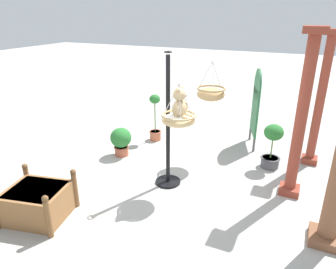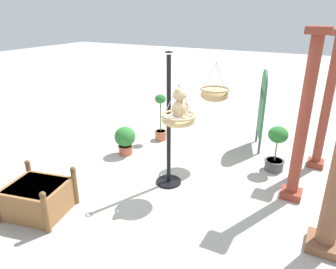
{
  "view_description": "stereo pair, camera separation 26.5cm",
  "coord_description": "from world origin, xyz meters",
  "px_view_note": "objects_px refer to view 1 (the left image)",
  "views": [
    {
      "loc": [
        4.14,
        2.03,
        2.84
      ],
      "look_at": [
        -0.03,
        0.11,
        1.0
      ],
      "focal_mm": 33.21,
      "sensor_mm": 36.0,
      "label": 1
    },
    {
      "loc": [
        4.03,
        2.26,
        2.84
      ],
      "look_at": [
        -0.03,
        0.11,
        1.0
      ],
      "focal_mm": 33.21,
      "sensor_mm": 36.0,
      "label": 2
    }
  ],
  "objects_px": {
    "greenhouse_pillar_right": "(320,103)",
    "display_sign_board": "(256,102)",
    "wooden_planter_box": "(38,202)",
    "potted_plant_tall_leafy": "(155,121)",
    "display_pole_central": "(168,147)",
    "greenhouse_pillar_far_back": "(301,121)",
    "hanging_basket_with_teddy": "(179,119)",
    "hanging_basket_left_high": "(211,93)",
    "teddy_bear": "(180,106)",
    "potted_plant_fern_front": "(272,145)",
    "potted_plant_bushy_green": "(121,140)"
  },
  "relations": [
    {
      "from": "potted_plant_bushy_green",
      "to": "display_sign_board",
      "type": "bearing_deg",
      "value": 125.01
    },
    {
      "from": "teddy_bear",
      "to": "greenhouse_pillar_right",
      "type": "distance_m",
      "value": 2.86
    },
    {
      "from": "display_pole_central",
      "to": "potted_plant_tall_leafy",
      "type": "bearing_deg",
      "value": -146.67
    },
    {
      "from": "hanging_basket_with_teddy",
      "to": "potted_plant_fern_front",
      "type": "relative_size",
      "value": 0.76
    },
    {
      "from": "greenhouse_pillar_far_back",
      "to": "potted_plant_fern_front",
      "type": "bearing_deg",
      "value": -152.43
    },
    {
      "from": "potted_plant_bushy_green",
      "to": "greenhouse_pillar_far_back",
      "type": "bearing_deg",
      "value": 88.71
    },
    {
      "from": "display_sign_board",
      "to": "teddy_bear",
      "type": "bearing_deg",
      "value": -17.14
    },
    {
      "from": "greenhouse_pillar_right",
      "to": "greenhouse_pillar_far_back",
      "type": "xyz_separation_m",
      "value": [
        1.37,
        -0.26,
        0.05
      ]
    },
    {
      "from": "teddy_bear",
      "to": "potted_plant_bushy_green",
      "type": "relative_size",
      "value": 0.84
    },
    {
      "from": "greenhouse_pillar_far_back",
      "to": "potted_plant_bushy_green",
      "type": "relative_size",
      "value": 4.38
    },
    {
      "from": "greenhouse_pillar_far_back",
      "to": "potted_plant_fern_front",
      "type": "distance_m",
      "value": 1.23
    },
    {
      "from": "hanging_basket_left_high",
      "to": "potted_plant_bushy_green",
      "type": "distance_m",
      "value": 2.08
    },
    {
      "from": "hanging_basket_left_high",
      "to": "potted_plant_tall_leafy",
      "type": "xyz_separation_m",
      "value": [
        -0.48,
        -1.44,
        -0.91
      ]
    },
    {
      "from": "greenhouse_pillar_right",
      "to": "potted_plant_bushy_green",
      "type": "xyz_separation_m",
      "value": [
        1.29,
        -3.6,
        -0.89
      ]
    },
    {
      "from": "wooden_planter_box",
      "to": "display_sign_board",
      "type": "relative_size",
      "value": 0.6
    },
    {
      "from": "hanging_basket_left_high",
      "to": "hanging_basket_with_teddy",
      "type": "bearing_deg",
      "value": -4.21
    },
    {
      "from": "display_pole_central",
      "to": "greenhouse_pillar_far_back",
      "type": "relative_size",
      "value": 0.86
    },
    {
      "from": "hanging_basket_left_high",
      "to": "wooden_planter_box",
      "type": "xyz_separation_m",
      "value": [
        2.86,
        -1.67,
        -1.13
      ]
    },
    {
      "from": "teddy_bear",
      "to": "greenhouse_pillar_right",
      "type": "height_order",
      "value": "greenhouse_pillar_right"
    },
    {
      "from": "greenhouse_pillar_far_back",
      "to": "hanging_basket_with_teddy",
      "type": "bearing_deg",
      "value": -68.1
    },
    {
      "from": "greenhouse_pillar_far_back",
      "to": "display_pole_central",
      "type": "bearing_deg",
      "value": -74.6
    },
    {
      "from": "display_pole_central",
      "to": "potted_plant_bushy_green",
      "type": "bearing_deg",
      "value": -114.51
    },
    {
      "from": "wooden_planter_box",
      "to": "potted_plant_tall_leafy",
      "type": "relative_size",
      "value": 0.95
    },
    {
      "from": "teddy_bear",
      "to": "potted_plant_fern_front",
      "type": "distance_m",
      "value": 2.23
    },
    {
      "from": "display_pole_central",
      "to": "teddy_bear",
      "type": "xyz_separation_m",
      "value": [
        0.15,
        0.27,
        0.81
      ]
    },
    {
      "from": "hanging_basket_left_high",
      "to": "greenhouse_pillar_far_back",
      "type": "xyz_separation_m",
      "value": [
        0.64,
        1.63,
        -0.11
      ]
    },
    {
      "from": "hanging_basket_with_teddy",
      "to": "display_sign_board",
      "type": "bearing_deg",
      "value": 162.35
    },
    {
      "from": "display_pole_central",
      "to": "hanging_basket_left_high",
      "type": "relative_size",
      "value": 3.07
    },
    {
      "from": "display_pole_central",
      "to": "greenhouse_pillar_far_back",
      "type": "height_order",
      "value": "greenhouse_pillar_far_back"
    },
    {
      "from": "teddy_bear",
      "to": "greenhouse_pillar_far_back",
      "type": "relative_size",
      "value": 0.19
    },
    {
      "from": "display_pole_central",
      "to": "potted_plant_tall_leafy",
      "type": "height_order",
      "value": "display_pole_central"
    },
    {
      "from": "potted_plant_tall_leafy",
      "to": "greenhouse_pillar_far_back",
      "type": "bearing_deg",
      "value": 69.97
    },
    {
      "from": "greenhouse_pillar_right",
      "to": "display_sign_board",
      "type": "relative_size",
      "value": 1.48
    },
    {
      "from": "greenhouse_pillar_right",
      "to": "wooden_planter_box",
      "type": "relative_size",
      "value": 2.45
    },
    {
      "from": "teddy_bear",
      "to": "potted_plant_fern_front",
      "type": "relative_size",
      "value": 0.58
    },
    {
      "from": "potted_plant_bushy_green",
      "to": "display_sign_board",
      "type": "relative_size",
      "value": 0.35
    },
    {
      "from": "potted_plant_tall_leafy",
      "to": "potted_plant_bushy_green",
      "type": "bearing_deg",
      "value": -14.22
    },
    {
      "from": "teddy_bear",
      "to": "greenhouse_pillar_right",
      "type": "relative_size",
      "value": 0.2
    },
    {
      "from": "display_pole_central",
      "to": "greenhouse_pillar_far_back",
      "type": "bearing_deg",
      "value": 105.4
    },
    {
      "from": "teddy_bear",
      "to": "potted_plant_fern_front",
      "type": "height_order",
      "value": "teddy_bear"
    },
    {
      "from": "potted_plant_bushy_green",
      "to": "display_pole_central",
      "type": "bearing_deg",
      "value": 65.49
    },
    {
      "from": "teddy_bear",
      "to": "greenhouse_pillar_far_back",
      "type": "distance_m",
      "value": 1.85
    },
    {
      "from": "display_sign_board",
      "to": "greenhouse_pillar_far_back",
      "type": "bearing_deg",
      "value": 28.56
    },
    {
      "from": "display_sign_board",
      "to": "potted_plant_bushy_green",
      "type": "bearing_deg",
      "value": -54.99
    },
    {
      "from": "hanging_basket_left_high",
      "to": "greenhouse_pillar_far_back",
      "type": "relative_size",
      "value": 0.28
    },
    {
      "from": "display_pole_central",
      "to": "wooden_planter_box",
      "type": "relative_size",
      "value": 2.18
    },
    {
      "from": "hanging_basket_left_high",
      "to": "potted_plant_fern_front",
      "type": "height_order",
      "value": "hanging_basket_left_high"
    },
    {
      "from": "hanging_basket_with_teddy",
      "to": "greenhouse_pillar_far_back",
      "type": "bearing_deg",
      "value": 111.9
    },
    {
      "from": "greenhouse_pillar_far_back",
      "to": "potted_plant_bushy_green",
      "type": "xyz_separation_m",
      "value": [
        -0.08,
        -3.34,
        -0.94
      ]
    },
    {
      "from": "hanging_basket_left_high",
      "to": "potted_plant_fern_front",
      "type": "distance_m",
      "value": 1.52
    }
  ]
}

